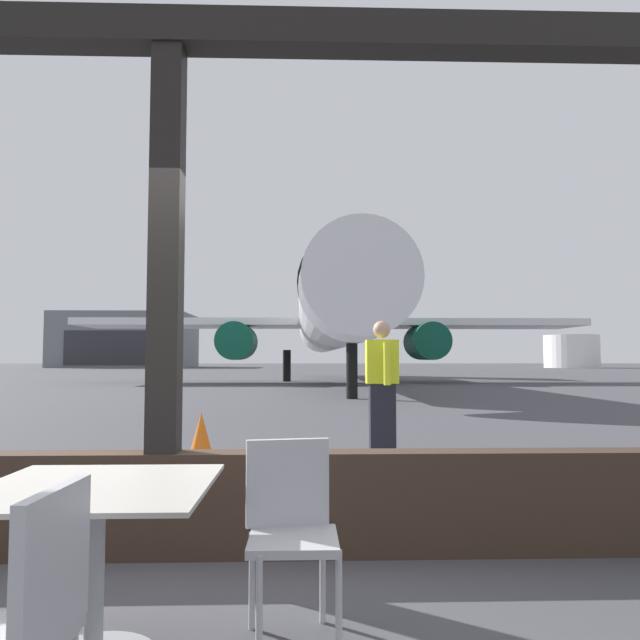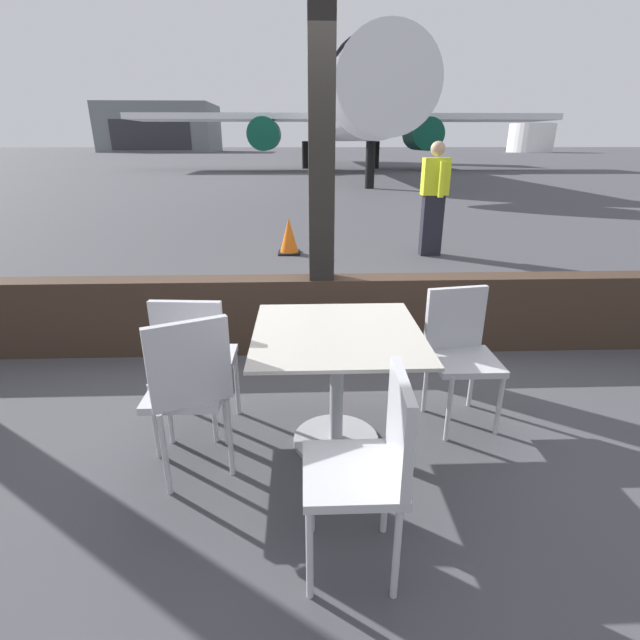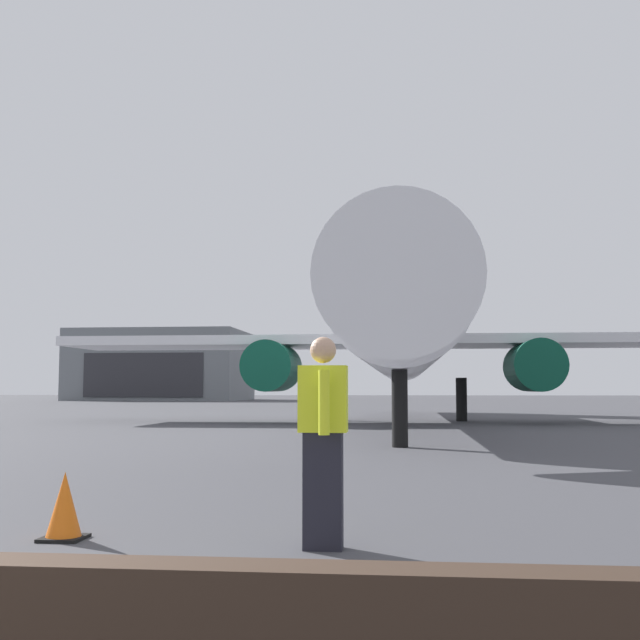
% 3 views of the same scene
% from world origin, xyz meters
% --- Properties ---
extents(ground_plane, '(220.00, 220.00, 0.00)m').
position_xyz_m(ground_plane, '(0.00, 40.00, 0.00)').
color(ground_plane, '#424247').
extents(window_frame, '(8.09, 0.24, 3.59)m').
position_xyz_m(window_frame, '(0.00, 0.00, 1.26)').
color(window_frame, '#38281E').
rests_on(window_frame, ground).
extents(dining_table, '(0.94, 0.94, 0.74)m').
position_xyz_m(dining_table, '(0.04, -1.38, 0.48)').
color(dining_table, '#ADA89E').
rests_on(dining_table, ground).
extents(cafe_chair_window_left, '(0.51, 0.51, 0.94)m').
position_xyz_m(cafe_chair_window_left, '(-0.75, -1.64, 0.57)').
color(cafe_chair_window_left, '#B2B2B7').
rests_on(cafe_chair_window_left, ground).
extents(cafe_chair_window_right, '(0.44, 0.44, 0.87)m').
position_xyz_m(cafe_chair_window_right, '(0.84, -1.11, 0.52)').
color(cafe_chair_window_right, '#B2B2B7').
rests_on(cafe_chair_window_right, ground).
extents(cafe_chair_aisle_left, '(0.41, 0.41, 0.91)m').
position_xyz_m(cafe_chair_aisle_left, '(0.12, -2.25, 0.55)').
color(cafe_chair_aisle_left, '#B2B2B7').
rests_on(cafe_chair_aisle_left, ground).
extents(cafe_chair_aisle_right, '(0.42, 0.42, 0.92)m').
position_xyz_m(cafe_chair_aisle_right, '(-0.79, -1.27, 0.56)').
color(cafe_chair_aisle_right, '#B2B2B7').
rests_on(cafe_chair_aisle_right, ground).
extents(airplane, '(26.49, 31.90, 10.14)m').
position_xyz_m(airplane, '(2.48, 27.25, 3.42)').
color(airplane, silver).
rests_on(airplane, ground).
extents(ground_crew_worker, '(0.40, 0.57, 1.74)m').
position_xyz_m(ground_crew_worker, '(1.91, 3.61, 0.90)').
color(ground_crew_worker, black).
rests_on(ground_crew_worker, ground).
extents(traffic_cone, '(0.36, 0.36, 0.58)m').
position_xyz_m(traffic_cone, '(-0.38, 3.78, 0.28)').
color(traffic_cone, orange).
rests_on(traffic_cone, ground).
extents(distant_hangar, '(18.44, 14.17, 7.77)m').
position_xyz_m(distant_hangar, '(-24.61, 84.91, 3.88)').
color(distant_hangar, slate).
rests_on(distant_hangar, ground).
extents(fuel_storage_tank, '(7.25, 7.25, 4.46)m').
position_xyz_m(fuel_storage_tank, '(37.95, 77.43, 2.23)').
color(fuel_storage_tank, white).
rests_on(fuel_storage_tank, ground).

